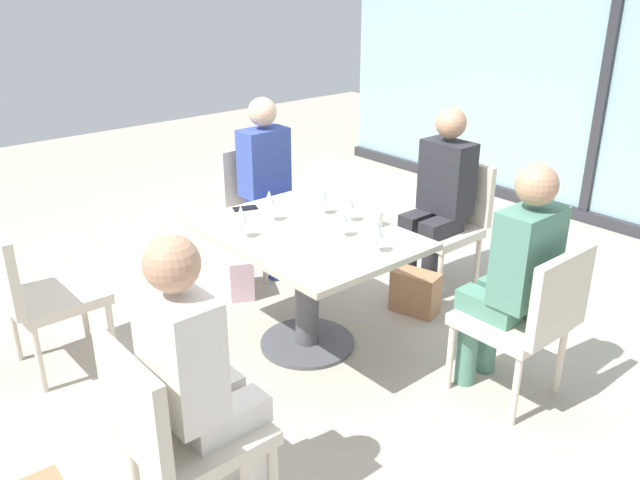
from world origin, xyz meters
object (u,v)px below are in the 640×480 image
(dining_table_main, at_px, (307,262))
(person_front_right, at_px, (197,372))
(handbag_0, at_px, (415,292))
(coffee_cup, at_px, (376,218))
(wine_glass_3, at_px, (348,200))
(chair_far_left, at_px, (261,201))
(chair_front_right, at_px, (176,428))
(wine_glass_4, at_px, (269,199))
(wine_glass_2, at_px, (241,215))
(wine_glass_1, at_px, (321,193))
(chair_front_left, at_px, (36,289))
(person_near_window, at_px, (440,193))
(person_far_right, at_px, (514,271))
(wine_glass_5, at_px, (341,214))
(chair_far_right, at_px, (528,315))
(person_far_left, at_px, (269,178))
(cell_phone_on_table, at_px, (245,208))
(chair_near_window, at_px, (448,218))
(wine_glass_0, at_px, (376,229))
(handbag_2, at_px, (239,274))

(dining_table_main, xyz_separation_m, person_front_right, (0.75, -1.15, 0.16))
(handbag_0, bearing_deg, coffee_cup, -98.07)
(dining_table_main, bearing_deg, wine_glass_3, 81.76)
(dining_table_main, height_order, person_front_right, person_front_right)
(chair_far_left, bearing_deg, chair_front_right, -43.09)
(chair_front_right, bearing_deg, wine_glass_4, 130.13)
(wine_glass_2, bearing_deg, wine_glass_1, 89.66)
(wine_glass_1, bearing_deg, wine_glass_2, -90.34)
(chair_front_left, bearing_deg, person_near_window, 72.66)
(person_far_right, bearing_deg, chair_front_right, -98.53)
(wine_glass_5, bearing_deg, dining_table_main, -153.46)
(chair_far_right, xyz_separation_m, wine_glass_5, (-0.94, -0.40, 0.37))
(person_far_left, height_order, coffee_cup, person_far_left)
(wine_glass_2, xyz_separation_m, wine_glass_5, (0.34, 0.42, 0.00))
(dining_table_main, relative_size, wine_glass_5, 6.58)
(chair_far_right, distance_m, wine_glass_3, 1.16)
(dining_table_main, relative_size, cell_phone_on_table, 8.45)
(chair_near_window, height_order, coffee_cup, chair_near_window)
(chair_front_right, xyz_separation_m, wine_glass_1, (-0.90, 1.50, 0.37))
(chair_near_window, relative_size, chair_front_left, 1.00)
(chair_far_right, bearing_deg, wine_glass_5, -156.70)
(chair_near_window, xyz_separation_m, wine_glass_5, (0.18, -1.16, 0.37))
(wine_glass_1, relative_size, wine_glass_5, 1.00)
(chair_far_right, xyz_separation_m, wine_glass_0, (-0.67, -0.41, 0.37))
(chair_far_right, xyz_separation_m, handbag_0, (-0.98, 0.29, -0.36))
(chair_far_right, distance_m, person_far_left, 2.15)
(wine_glass_1, bearing_deg, wine_glass_3, 10.91)
(wine_glass_0, xyz_separation_m, handbag_2, (-1.28, -0.01, -0.72))
(chair_far_left, distance_m, coffee_cup, 1.35)
(chair_front_right, relative_size, person_far_left, 0.69)
(chair_front_left, xyz_separation_m, wine_glass_1, (0.60, 1.50, 0.37))
(person_near_window, distance_m, handbag_2, 1.46)
(chair_near_window, xyz_separation_m, chair_far_left, (-1.12, -0.76, 0.00))
(chair_far_left, xyz_separation_m, wine_glass_5, (1.31, -0.40, 0.37))
(chair_near_window, distance_m, cell_phone_on_table, 1.43)
(handbag_2, bearing_deg, handbag_0, 62.95)
(person_far_left, height_order, person_far_right, same)
(chair_far_left, distance_m, wine_glass_3, 1.24)
(chair_front_left, distance_m, wine_glass_1, 1.65)
(chair_front_right, distance_m, cell_phone_on_table, 1.77)
(chair_far_right, bearing_deg, chair_front_right, -101.99)
(chair_far_right, height_order, coffee_cup, chair_far_right)
(wine_glass_1, bearing_deg, dining_table_main, -57.91)
(wine_glass_0, xyz_separation_m, wine_glass_4, (-0.71, -0.15, 0.00))
(person_near_window, height_order, handbag_2, person_near_window)
(coffee_cup, bearing_deg, handbag_0, 96.67)
(wine_glass_2, bearing_deg, chair_front_right, -45.86)
(person_far_left, height_order, wine_glass_4, person_far_left)
(chair_front_right, relative_size, chair_far_left, 1.00)
(wine_glass_2, bearing_deg, handbag_0, 75.10)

